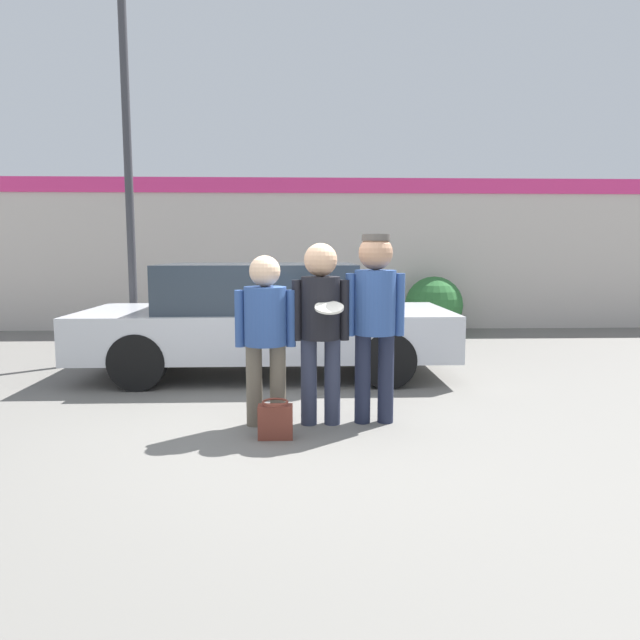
% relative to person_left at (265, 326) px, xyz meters
% --- Properties ---
extents(ground_plane, '(56.00, 56.00, 0.00)m').
position_rel_person_left_xyz_m(ground_plane, '(0.22, -0.16, -0.94)').
color(ground_plane, '#66635E').
extents(storefront_building, '(24.00, 0.22, 3.08)m').
position_rel_person_left_xyz_m(storefront_building, '(0.22, 6.58, 0.63)').
color(storefront_building, beige).
rests_on(storefront_building, ground).
extents(person_left, '(0.56, 0.39, 1.58)m').
position_rel_person_left_xyz_m(person_left, '(0.00, 0.00, 0.00)').
color(person_left, '#665B4C').
rests_on(person_left, ground).
extents(person_middle_with_frisbee, '(0.53, 0.56, 1.69)m').
position_rel_person_left_xyz_m(person_middle_with_frisbee, '(0.51, 0.01, 0.07)').
color(person_middle_with_frisbee, '#2D3347').
rests_on(person_middle_with_frisbee, ground).
extents(person_right, '(0.55, 0.38, 1.77)m').
position_rel_person_left_xyz_m(person_right, '(1.02, 0.05, 0.14)').
color(person_right, '#1E2338').
rests_on(person_right, ground).
extents(parked_car_near, '(4.73, 1.93, 1.45)m').
position_rel_person_left_xyz_m(parked_car_near, '(-0.14, 2.27, -0.20)').
color(parked_car_near, '#B7BABF').
rests_on(parked_car_near, ground).
extents(street_lamp, '(1.50, 0.35, 6.38)m').
position_rel_person_left_xyz_m(street_lamp, '(-1.93, 3.44, 2.96)').
color(street_lamp, '#38383D').
rests_on(street_lamp, ground).
extents(shrub, '(1.12, 1.12, 1.12)m').
position_rel_person_left_xyz_m(shrub, '(2.95, 5.83, -0.38)').
color(shrub, '#2D6B33').
rests_on(shrub, ground).
extents(handbag, '(0.30, 0.23, 0.34)m').
position_rel_person_left_xyz_m(handbag, '(0.10, -0.39, -0.78)').
color(handbag, brown).
rests_on(handbag, ground).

